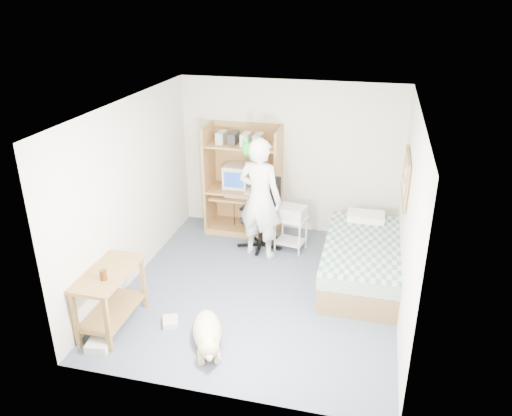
# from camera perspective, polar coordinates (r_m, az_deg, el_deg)

# --- Properties ---
(floor) EXTENTS (4.00, 4.00, 0.00)m
(floor) POSITION_cam_1_polar(r_m,az_deg,el_deg) (6.91, 0.55, -9.23)
(floor) COLOR #475261
(floor) RESTS_ON ground
(wall_back) EXTENTS (3.60, 0.02, 2.50)m
(wall_back) POSITION_cam_1_polar(r_m,az_deg,el_deg) (8.15, 3.84, 5.75)
(wall_back) COLOR beige
(wall_back) RESTS_ON floor
(wall_right) EXTENTS (0.02, 4.00, 2.50)m
(wall_right) POSITION_cam_1_polar(r_m,az_deg,el_deg) (6.19, 17.02, -1.25)
(wall_right) COLOR beige
(wall_right) RESTS_ON floor
(wall_left) EXTENTS (0.02, 4.00, 2.50)m
(wall_left) POSITION_cam_1_polar(r_m,az_deg,el_deg) (6.92, -14.08, 1.74)
(wall_left) COLOR beige
(wall_left) RESTS_ON floor
(ceiling) EXTENTS (3.60, 4.00, 0.02)m
(ceiling) POSITION_cam_1_polar(r_m,az_deg,el_deg) (5.93, 0.64, 11.49)
(ceiling) COLOR white
(ceiling) RESTS_ON wall_back
(computer_hutch) EXTENTS (1.20, 0.63, 1.80)m
(computer_hutch) POSITION_cam_1_polar(r_m,az_deg,el_deg) (8.20, -1.40, 2.72)
(computer_hutch) COLOR olive
(computer_hutch) RESTS_ON floor
(bed) EXTENTS (1.02, 2.02, 0.66)m
(bed) POSITION_cam_1_polar(r_m,az_deg,el_deg) (7.16, 11.95, -5.84)
(bed) COLOR brown
(bed) RESTS_ON floor
(side_desk) EXTENTS (0.50, 1.00, 0.75)m
(side_desk) POSITION_cam_1_polar(r_m,az_deg,el_deg) (6.22, -16.34, -9.03)
(side_desk) COLOR brown
(side_desk) RESTS_ON floor
(corkboard) EXTENTS (0.04, 0.94, 0.66)m
(corkboard) POSITION_cam_1_polar(r_m,az_deg,el_deg) (6.95, 16.75, 3.31)
(corkboard) COLOR olive
(corkboard) RESTS_ON wall_right
(office_chair) EXTENTS (0.63, 0.63, 1.12)m
(office_chair) POSITION_cam_1_polar(r_m,az_deg,el_deg) (7.84, 0.70, -1.64)
(office_chair) COLOR black
(office_chair) RESTS_ON floor
(person) EXTENTS (0.76, 0.59, 1.85)m
(person) POSITION_cam_1_polar(r_m,az_deg,el_deg) (7.34, 0.44, 1.06)
(person) COLOR white
(person) RESTS_ON floor
(parrot) EXTENTS (0.14, 0.24, 0.37)m
(parrot) POSITION_cam_1_polar(r_m,az_deg,el_deg) (7.14, -1.10, 6.95)
(parrot) COLOR #197F12
(parrot) RESTS_ON person
(dog) EXTENTS (0.57, 0.99, 0.39)m
(dog) POSITION_cam_1_polar(r_m,az_deg,el_deg) (5.87, -5.57, -14.06)
(dog) COLOR tan
(dog) RESTS_ON floor
(printer_cart) EXTENTS (0.52, 0.45, 0.55)m
(printer_cart) POSITION_cam_1_polar(r_m,az_deg,el_deg) (7.75, 4.01, -2.32)
(printer_cart) COLOR silver
(printer_cart) RESTS_ON floor
(printer) EXTENTS (0.47, 0.40, 0.18)m
(printer) POSITION_cam_1_polar(r_m,az_deg,el_deg) (7.63, 4.06, -0.47)
(printer) COLOR beige
(printer) RESTS_ON printer_cart
(crt_monitor) EXTENTS (0.40, 0.43, 0.38)m
(crt_monitor) POSITION_cam_1_polar(r_m,az_deg,el_deg) (8.19, -2.20, 3.71)
(crt_monitor) COLOR beige
(crt_monitor) RESTS_ON computer_hutch
(keyboard) EXTENTS (0.45, 0.16, 0.03)m
(keyboard) POSITION_cam_1_polar(r_m,az_deg,el_deg) (8.12, -1.96, 1.37)
(keyboard) COLOR beige
(keyboard) RESTS_ON computer_hutch
(pencil_cup) EXTENTS (0.08, 0.08, 0.12)m
(pencil_cup) POSITION_cam_1_polar(r_m,az_deg,el_deg) (8.05, 0.52, 2.32)
(pencil_cup) COLOR gold
(pencil_cup) RESTS_ON computer_hutch
(drink_glass) EXTENTS (0.08, 0.08, 0.12)m
(drink_glass) POSITION_cam_1_polar(r_m,az_deg,el_deg) (5.91, -17.04, -7.34)
(drink_glass) COLOR #44200A
(drink_glass) RESTS_ON side_desk
(floor_box_a) EXTENTS (0.28, 0.23, 0.10)m
(floor_box_a) POSITION_cam_1_polar(r_m,az_deg,el_deg) (6.12, -17.59, -14.83)
(floor_box_a) COLOR silver
(floor_box_a) RESTS_ON floor
(floor_box_b) EXTENTS (0.26, 0.28, 0.08)m
(floor_box_b) POSITION_cam_1_polar(r_m,az_deg,el_deg) (6.32, -9.75, -12.71)
(floor_box_b) COLOR #BBBBB6
(floor_box_b) RESTS_ON floor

